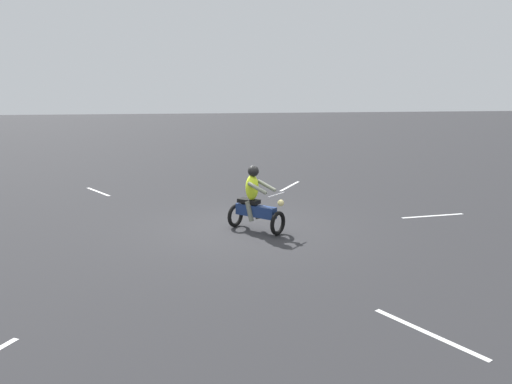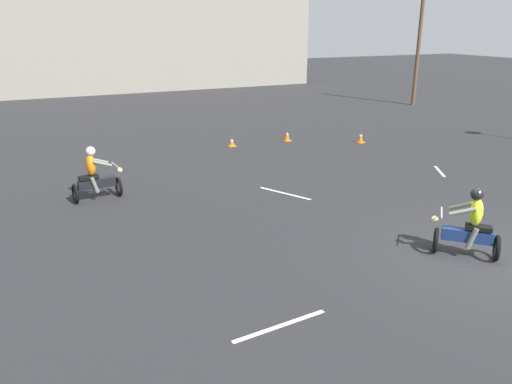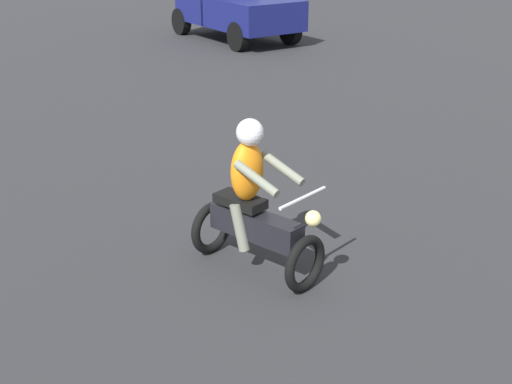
{
  "view_description": "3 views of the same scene",
  "coord_description": "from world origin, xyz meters",
  "views": [
    {
      "loc": [
        1.7,
        12.19,
        3.52
      ],
      "look_at": [
        -0.27,
        0.27,
        1.0
      ],
      "focal_mm": 35.0,
      "sensor_mm": 36.0,
      "label": 1
    },
    {
      "loc": [
        -9.07,
        -7.09,
        5.11
      ],
      "look_at": [
        -3.78,
        4.09,
        0.9
      ],
      "focal_mm": 35.0,
      "sensor_mm": 36.0,
      "label": 2
    },
    {
      "loc": [
        -2.37,
        3.32,
        3.64
      ],
      "look_at": [
        -7.29,
        7.9,
        0.9
      ],
      "focal_mm": 50.0,
      "sensor_mm": 36.0,
      "label": 3
    }
  ],
  "objects": [
    {
      "name": "lane_stripe_nw",
      "position": [
        -1.89,
        5.96,
        0.0
      ],
      "size": [
        0.95,
        1.76,
        0.01
      ],
      "primitive_type": "cube",
      "rotation": [
        0.0,
        0.0,
        3.61
      ],
      "color": "silver",
      "rests_on": "ground"
    },
    {
      "name": "ground_plane",
      "position": [
        0.0,
        0.0,
        0.0
      ],
      "size": [
        120.0,
        120.0,
        0.0
      ],
      "primitive_type": "plane",
      "color": "#28282B"
    },
    {
      "name": "lane_stripe_sw",
      "position": [
        -2.45,
        -5.29,
        0.0
      ],
      "size": [
        1.16,
        1.74,
        0.01
      ],
      "primitive_type": "cube",
      "rotation": [
        0.0,
        0.0,
        5.72
      ],
      "color": "silver",
      "rests_on": "ground"
    },
    {
      "name": "lane_stripe_se",
      "position": [
        4.35,
        -5.4,
        0.0
      ],
      "size": [
        1.02,
        1.61,
        0.01
      ],
      "primitive_type": "cube",
      "rotation": [
        0.0,
        0.0,
        6.82
      ],
      "color": "silver",
      "rests_on": "ground"
    },
    {
      "name": "lane_stripe_w",
      "position": [
        -5.43,
        -0.39,
        0.0
      ],
      "size": [
        1.92,
        0.27,
        0.01
      ],
      "primitive_type": "cube",
      "rotation": [
        0.0,
        0.0,
        4.8
      ],
      "color": "silver",
      "rests_on": "ground"
    },
    {
      "name": "motorcycle_rider_foreground",
      "position": [
        -0.25,
        0.25,
        0.73
      ],
      "size": [
        1.42,
        1.41,
        1.66
      ],
      "rotation": [
        0.0,
        0.0,
        0.79
      ],
      "color": "black",
      "rests_on": "ground"
    }
  ]
}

